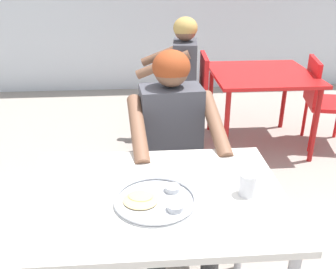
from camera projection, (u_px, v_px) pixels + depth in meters
name	position (u px, v px, depth m)	size (l,w,h in m)	color
table_foreground	(156.00, 211.00, 1.60)	(1.08, 0.76, 0.76)	silver
thali_tray	(155.00, 200.00, 1.51)	(0.33, 0.33, 0.03)	#B7BABF
drinking_cup	(248.00, 184.00, 1.54)	(0.07, 0.07, 0.10)	silver
chair_foreground	(168.00, 157.00, 2.41)	(0.44, 0.44, 0.86)	silver
diner_foreground	(174.00, 141.00, 2.12)	(0.53, 0.58, 1.20)	#3B3B3B
table_background_red	(261.00, 81.00, 3.44)	(0.89, 0.87, 0.71)	red
chair_red_left	(192.00, 96.00, 3.40)	(0.41, 0.44, 0.88)	red
chair_red_right	(322.00, 96.00, 3.50)	(0.47, 0.51, 0.82)	red
patron_background	(174.00, 73.00, 3.36)	(0.58, 0.54, 1.20)	#363636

